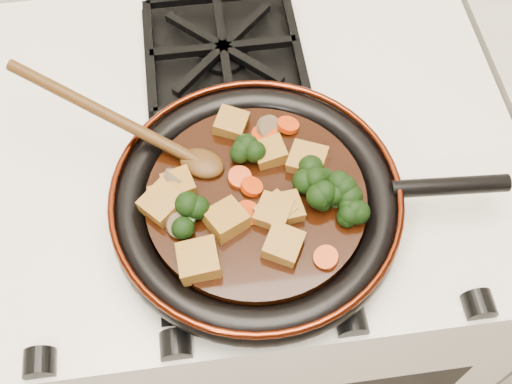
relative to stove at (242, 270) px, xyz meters
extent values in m
cube|color=silver|center=(0.00, 0.00, 0.00)|extent=(0.76, 0.60, 0.90)
cylinder|color=black|center=(0.01, -0.13, 0.48)|extent=(0.32, 0.32, 0.01)
torus|color=black|center=(0.01, -0.13, 0.49)|extent=(0.35, 0.35, 0.04)
torus|color=#4F1A0B|center=(0.01, -0.13, 0.51)|extent=(0.35, 0.35, 0.01)
cylinder|color=black|center=(0.24, -0.15, 0.51)|extent=(0.14, 0.03, 0.02)
cylinder|color=black|center=(0.01, -0.13, 0.50)|extent=(0.26, 0.26, 0.02)
cube|color=olive|center=(-0.10, -0.13, 0.52)|extent=(0.06, 0.06, 0.03)
cube|color=olive|center=(0.03, -0.08, 0.52)|extent=(0.04, 0.04, 0.03)
cube|color=olive|center=(-0.06, -0.21, 0.52)|extent=(0.05, 0.05, 0.03)
cube|color=olive|center=(-0.09, -0.13, 0.52)|extent=(0.04, 0.04, 0.02)
cube|color=olive|center=(-0.01, -0.03, 0.52)|extent=(0.05, 0.05, 0.02)
cube|color=olive|center=(0.03, -0.20, 0.52)|extent=(0.05, 0.05, 0.03)
cube|color=olive|center=(-0.03, -0.16, 0.52)|extent=(0.06, 0.06, 0.03)
cube|color=olive|center=(0.03, -0.16, 0.52)|extent=(0.05, 0.05, 0.02)
cube|color=olive|center=(0.08, -0.10, 0.52)|extent=(0.06, 0.05, 0.03)
cube|color=olive|center=(-0.08, -0.11, 0.52)|extent=(0.04, 0.04, 0.02)
cube|color=olive|center=(0.03, -0.16, 0.52)|extent=(0.05, 0.05, 0.02)
cube|color=olive|center=(0.04, -0.16, 0.52)|extent=(0.04, 0.04, 0.02)
cylinder|color=#C43205|center=(0.01, -0.12, 0.51)|extent=(0.03, 0.03, 0.02)
cylinder|color=#C43205|center=(0.06, -0.04, 0.51)|extent=(0.03, 0.03, 0.02)
cylinder|color=#C43205|center=(0.00, -0.16, 0.51)|extent=(0.03, 0.03, 0.02)
cylinder|color=#C43205|center=(-0.01, -0.11, 0.51)|extent=(0.03, 0.03, 0.01)
cylinder|color=#C43205|center=(0.08, -0.22, 0.51)|extent=(0.03, 0.03, 0.02)
cylinder|color=#C43205|center=(0.03, -0.05, 0.51)|extent=(0.03, 0.03, 0.01)
cylinder|color=brown|center=(-0.08, -0.10, 0.52)|extent=(0.04, 0.04, 0.03)
cylinder|color=brown|center=(-0.08, -0.16, 0.52)|extent=(0.04, 0.04, 0.03)
cylinder|color=brown|center=(0.04, -0.04, 0.52)|extent=(0.04, 0.04, 0.03)
ellipsoid|color=#42270E|center=(-0.05, -0.08, 0.51)|extent=(0.07, 0.06, 0.02)
cylinder|color=#42270E|center=(-0.16, -0.01, 0.54)|extent=(0.02, 0.02, 0.26)
camera|label=1|loc=(-0.04, -0.51, 1.16)|focal=45.00mm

